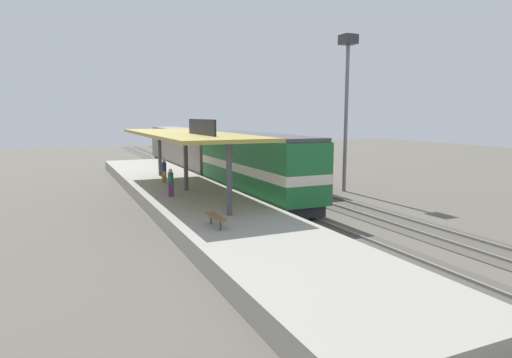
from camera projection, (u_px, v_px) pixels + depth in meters
ground_plane at (275, 196)px, 31.93m from camera, size 120.00×120.00×0.00m
track_near at (250, 198)px, 31.11m from camera, size 3.20×110.00×0.16m
track_far at (306, 193)px, 32.98m from camera, size 3.20×110.00×0.16m
platform at (187, 197)px, 29.17m from camera, size 6.00×44.00×0.90m
station_canopy at (186, 135)px, 28.50m from camera, size 5.20×18.00×4.70m
platform_bench at (215, 217)px, 19.54m from camera, size 0.44×1.70×0.50m
locomotive at (255, 166)px, 29.98m from camera, size 2.93×14.43×4.44m
passenger_carriage_single at (185, 149)px, 46.22m from camera, size 2.90×20.00×4.24m
freight_car at (276, 161)px, 37.20m from camera, size 2.80×12.00×3.54m
light_mast at (347, 80)px, 32.82m from camera, size 1.10×1.10×11.70m
person_waiting at (164, 169)px, 32.47m from camera, size 0.34×0.34×1.71m
person_walking at (171, 181)px, 26.70m from camera, size 0.34×0.34×1.71m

